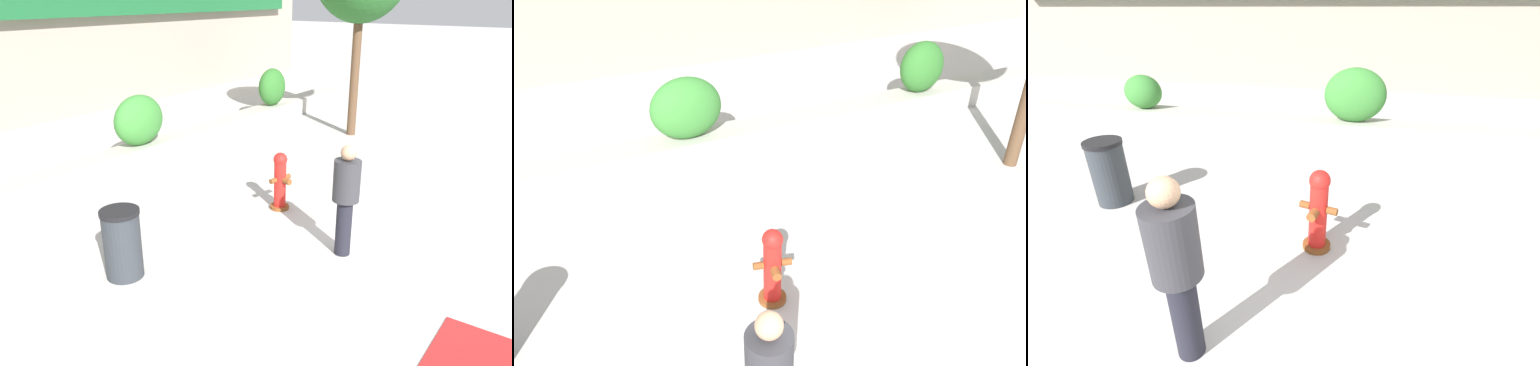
{
  "view_description": "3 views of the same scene",
  "coord_description": "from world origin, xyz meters",
  "views": [
    {
      "loc": [
        -7.72,
        -2.59,
        3.73
      ],
      "look_at": [
        -0.85,
        2.36,
        0.52
      ],
      "focal_mm": 35.0,
      "sensor_mm": 36.0,
      "label": 1
    },
    {
      "loc": [
        -2.62,
        -2.13,
        4.53
      ],
      "look_at": [
        0.03,
        3.29,
        0.89
      ],
      "focal_mm": 35.0,
      "sensor_mm": 36.0,
      "label": 2
    },
    {
      "loc": [
        -0.18,
        -1.5,
        2.73
      ],
      "look_at": [
        -1.07,
        2.43,
        0.66
      ],
      "focal_mm": 24.0,
      "sensor_mm": 36.0,
      "label": 3
    }
  ],
  "objects": [
    {
      "name": "hedge_bush_0",
      "position": [
        -5.42,
        6.0,
        0.9
      ],
      "size": [
        0.93,
        0.7,
        0.81
      ],
      "primitive_type": "ellipsoid",
      "color": "#387F33",
      "rests_on": "planter_wall_low"
    },
    {
      "name": "pedestrian",
      "position": [
        -1.43,
        0.31,
        0.99
      ],
      "size": [
        0.52,
        0.52,
        1.73
      ],
      "color": "black",
      "rests_on": "ground"
    },
    {
      "name": "trash_bin",
      "position": [
        -3.81,
        2.5,
        0.51
      ],
      "size": [
        0.55,
        0.55,
        1.01
      ],
      "color": "#2D3338",
      "rests_on": "ground"
    },
    {
      "name": "planter_wall_low",
      "position": [
        0.0,
        6.0,
        0.25
      ],
      "size": [
        18.0,
        0.7,
        0.5
      ],
      "primitive_type": "cube",
      "color": "#B7B2A8",
      "rests_on": "ground"
    },
    {
      "name": "hedge_bush_1",
      "position": [
        -0.32,
        6.0,
        1.07
      ],
      "size": [
        1.31,
        0.7,
        1.14
      ],
      "primitive_type": "ellipsoid",
      "color": "#387F33",
      "rests_on": "planter_wall_low"
    },
    {
      "name": "fire_hydrant",
      "position": [
        -0.55,
        2.03,
        0.55
      ],
      "size": [
        0.48,
        0.47,
        1.08
      ],
      "color": "brown",
      "rests_on": "ground"
    }
  ]
}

